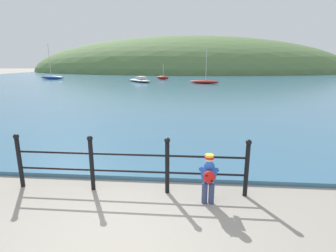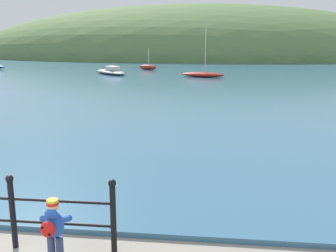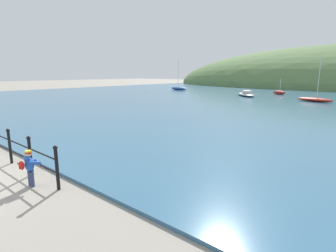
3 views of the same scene
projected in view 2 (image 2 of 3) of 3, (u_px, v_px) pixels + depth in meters
name	position (u px, v px, depth m)	size (l,w,h in m)	color
water	(174.00, 74.00, 35.86)	(80.00, 60.00, 0.10)	#386684
far_hillside	(195.00, 56.00, 72.71)	(83.52, 45.94, 18.53)	#567542
child_in_coat	(53.00, 226.00, 5.64)	(0.39, 0.53, 1.00)	navy
boat_nearest_quay	(203.00, 74.00, 32.65)	(3.79, 2.01, 4.41)	maroon
boat_red_dinghy	(111.00, 71.00, 35.41)	(4.32, 4.69, 0.73)	gray
boat_mid_harbor	(148.00, 67.00, 40.32)	(2.16, 1.51, 2.20)	maroon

